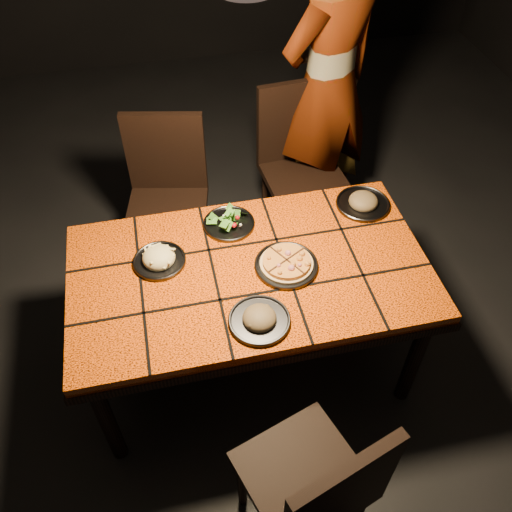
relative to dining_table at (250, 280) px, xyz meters
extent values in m
cube|color=black|center=(0.00, 0.00, -0.69)|extent=(6.00, 7.00, 0.04)
cube|color=#F15207|center=(0.00, 0.00, 0.05)|extent=(1.60, 0.90, 0.05)
cube|color=black|center=(0.00, 0.00, 0.01)|extent=(1.62, 0.92, 0.04)
cylinder|color=black|center=(-0.72, -0.37, -0.34)|extent=(0.07, 0.07, 0.66)
cylinder|color=black|center=(0.72, -0.37, -0.34)|extent=(0.07, 0.07, 0.66)
cylinder|color=black|center=(-0.72, 0.37, -0.34)|extent=(0.07, 0.07, 0.66)
cylinder|color=black|center=(0.72, 0.37, -0.34)|extent=(0.07, 0.07, 0.66)
cube|color=black|center=(0.03, -0.83, -0.21)|extent=(0.54, 0.54, 0.04)
cube|color=black|center=(0.09, -1.02, 0.05)|extent=(0.42, 0.17, 0.47)
cylinder|color=black|center=(0.14, -0.61, -0.45)|extent=(0.04, 0.04, 0.44)
cylinder|color=black|center=(-0.19, -0.72, -0.45)|extent=(0.04, 0.04, 0.44)
cube|color=black|center=(-0.32, 0.77, -0.19)|extent=(0.53, 0.53, 0.04)
cube|color=black|center=(-0.28, 0.97, 0.07)|extent=(0.44, 0.13, 0.49)
cylinder|color=black|center=(-0.53, 0.63, -0.44)|extent=(0.04, 0.04, 0.46)
cylinder|color=black|center=(-0.18, 0.55, -0.44)|extent=(0.04, 0.04, 0.46)
cylinder|color=black|center=(-0.46, 0.98, -0.44)|extent=(0.04, 0.04, 0.46)
cylinder|color=black|center=(-0.11, 0.91, -0.44)|extent=(0.04, 0.04, 0.46)
cube|color=black|center=(0.52, 0.87, -0.18)|extent=(0.50, 0.50, 0.04)
cube|color=black|center=(0.50, 1.07, 0.09)|extent=(0.46, 0.08, 0.50)
cylinder|color=black|center=(0.35, 0.67, -0.44)|extent=(0.04, 0.04, 0.47)
cylinder|color=black|center=(0.72, 0.70, -0.44)|extent=(0.04, 0.04, 0.47)
cylinder|color=black|center=(0.32, 1.04, -0.44)|extent=(0.04, 0.04, 0.47)
cylinder|color=black|center=(0.69, 1.07, -0.44)|extent=(0.04, 0.04, 0.47)
imported|color=brown|center=(0.70, 1.11, 0.27)|extent=(0.81, 0.70, 1.88)
cylinder|color=#3B3B40|center=(0.16, -0.03, 0.08)|extent=(0.28, 0.28, 0.01)
torus|color=#3B3B40|center=(0.16, -0.03, 0.09)|extent=(0.29, 0.29, 0.01)
cylinder|color=tan|center=(0.16, -0.03, 0.10)|extent=(0.32, 0.32, 0.01)
cylinder|color=orange|center=(0.16, -0.03, 0.11)|extent=(0.29, 0.29, 0.02)
cylinder|color=#3B3B40|center=(-0.39, 0.12, 0.08)|extent=(0.24, 0.24, 0.01)
torus|color=#3B3B40|center=(-0.39, 0.12, 0.09)|extent=(0.24, 0.24, 0.01)
ellipsoid|color=#FAE0A4|center=(-0.39, 0.12, 0.11)|extent=(0.14, 0.14, 0.08)
cylinder|color=#3B3B40|center=(-0.04, 0.30, 0.08)|extent=(0.25, 0.25, 0.01)
torus|color=#3B3B40|center=(-0.04, 0.30, 0.09)|extent=(0.25, 0.25, 0.01)
cylinder|color=#3B3B40|center=(-0.02, -0.30, 0.08)|extent=(0.26, 0.26, 0.01)
torus|color=#3B3B40|center=(-0.02, -0.30, 0.09)|extent=(0.26, 0.26, 0.01)
ellipsoid|color=brown|center=(-0.02, -0.30, 0.11)|extent=(0.15, 0.15, 0.08)
cylinder|color=#3B3B40|center=(0.64, 0.29, 0.08)|extent=(0.27, 0.27, 0.01)
torus|color=#3B3B40|center=(0.64, 0.29, 0.09)|extent=(0.27, 0.27, 0.01)
ellipsoid|color=brown|center=(0.64, 0.29, 0.11)|extent=(0.16, 0.16, 0.09)
camera|label=1|loc=(-0.32, -1.58, 1.88)|focal=38.00mm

